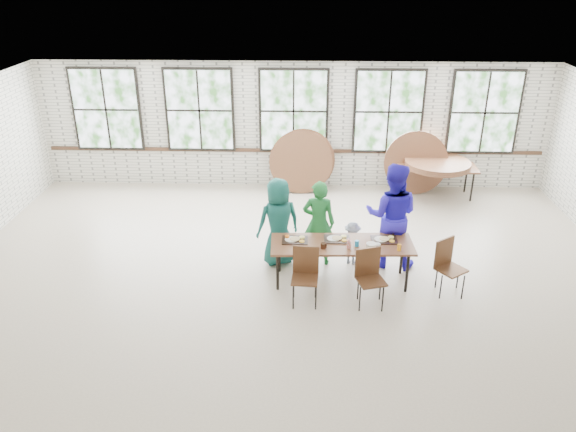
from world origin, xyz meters
The scene contains 13 objects.
room centered at (0.00, 4.44, 1.83)m, with size 12.00×12.00×12.00m.
dining_table centered at (0.93, 0.00, 0.69)m, with size 2.43×0.88×0.74m.
chair_near_left centered at (0.31, -0.61, 0.56)m, with size 0.45×0.43×0.95m.
chair_near_right centered at (1.33, -0.64, 0.56)m, with size 0.52×0.51×0.95m.
chair_spare centered at (2.66, -0.25, 0.56)m, with size 0.58×0.58×0.95m.
adult_teal centered at (-0.18, 0.65, 0.81)m, with size 0.79×0.52×1.63m, color #155245.
adult_green centered at (0.54, 0.65, 0.80)m, with size 0.59×0.38×1.61m, color #1D6E2E.
toddler centered at (1.16, 0.65, 0.41)m, with size 0.53×0.30×0.82m, color #152142.
adult_blue centered at (1.83, 0.65, 0.97)m, with size 0.94×0.74×1.94m, color #2A1DCD.
storage_table centered at (3.33, 3.90, 0.69)m, with size 1.81×0.78×0.74m.
tabletop_clutter centered at (1.02, -0.01, 0.77)m, with size 1.98×0.59×0.11m.
round_tops_stacked centered at (3.33, 3.90, 0.80)m, with size 1.50×1.50×0.13m.
round_tops_leaning centered at (1.10, 4.15, 0.74)m, with size 4.20×0.39×1.50m.
Camera 1 is at (0.28, -8.42, 5.15)m, focal length 35.00 mm.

